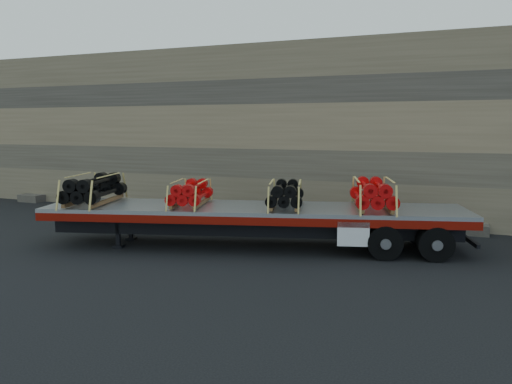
# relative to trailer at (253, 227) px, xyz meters

# --- Properties ---
(ground) EXTENTS (120.00, 120.00, 0.00)m
(ground) POSITION_rel_trailer_xyz_m (-0.71, -0.20, -0.64)
(ground) COLOR black
(ground) RESTS_ON ground
(rock_wall) EXTENTS (44.00, 3.00, 7.00)m
(rock_wall) POSITION_rel_trailer_xyz_m (-0.71, 6.30, 2.86)
(rock_wall) COLOR #7A6B54
(rock_wall) RESTS_ON ground
(trailer) EXTENTS (12.98, 5.80, 1.28)m
(trailer) POSITION_rel_trailer_xyz_m (0.00, 0.00, 0.00)
(trailer) COLOR #ADAFB5
(trailer) RESTS_ON ground
(bundle_front) EXTENTS (1.84, 2.70, 0.87)m
(bundle_front) POSITION_rel_trailer_xyz_m (-4.90, -1.37, 1.07)
(bundle_front) COLOR black
(bundle_front) RESTS_ON trailer
(bundle_midfront) EXTENTS (1.54, 2.25, 0.73)m
(bundle_midfront) POSITION_rel_trailer_xyz_m (-1.89, -0.53, 1.00)
(bundle_midfront) COLOR red
(bundle_midfront) RESTS_ON trailer
(bundle_midrear) EXTENTS (1.57, 2.30, 0.74)m
(bundle_midrear) POSITION_rel_trailer_xyz_m (0.96, 0.27, 1.01)
(bundle_midrear) COLOR black
(bundle_midrear) RESTS_ON trailer
(bundle_rear) EXTENTS (1.77, 2.60, 0.84)m
(bundle_rear) POSITION_rel_trailer_xyz_m (3.47, 0.97, 1.06)
(bundle_rear) COLOR red
(bundle_rear) RESTS_ON trailer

